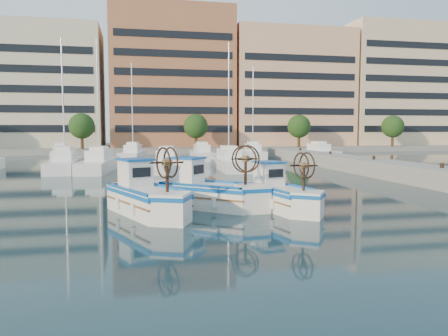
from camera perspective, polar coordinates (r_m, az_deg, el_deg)
ground at (r=19.36m, az=6.64°, el=-5.73°), size 300.00×300.00×0.00m
quay at (r=32.38m, az=24.35°, el=-0.75°), size 3.00×60.00×1.20m
waterfront at (r=84.81m, az=-1.27°, el=10.08°), size 180.00×40.00×25.60m
yacht_marina at (r=45.86m, az=-9.06°, el=1.10°), size 38.88×23.78×11.50m
fishing_boat_a at (r=18.91m, az=-10.17°, el=-3.54°), size 3.50×4.89×2.95m
fishing_boat_b at (r=20.21m, az=-2.32°, el=-2.92°), size 4.66×4.37×2.94m
fishing_boat_c at (r=19.94m, az=7.32°, el=-3.27°), size 2.61×4.43×2.68m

